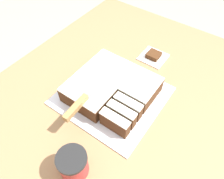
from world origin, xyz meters
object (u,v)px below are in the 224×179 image
knife (81,102)px  coffee_cup (73,164)px  cake (112,88)px  brownie (154,55)px  cake_board (112,96)px

knife → coffee_cup: bearing=-150.4°
cake → knife: bearing=168.7°
knife → brownie: (0.45, -0.06, -0.07)m
cake_board → cake: 0.04m
cake_board → coffee_cup: 0.33m
cake_board → brownie: (0.31, -0.03, 0.01)m
cake_board → coffee_cup: bearing=-165.9°
cake_board → cake: bearing=47.3°
cake → brownie: cake is taller
brownie → cake_board: bearing=175.3°
cake → knife: 0.16m
coffee_cup → knife: bearing=32.7°
knife → brownie: knife is taller
cake → brownie: bearing=-5.8°
cake_board → cake: size_ratio=1.29×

